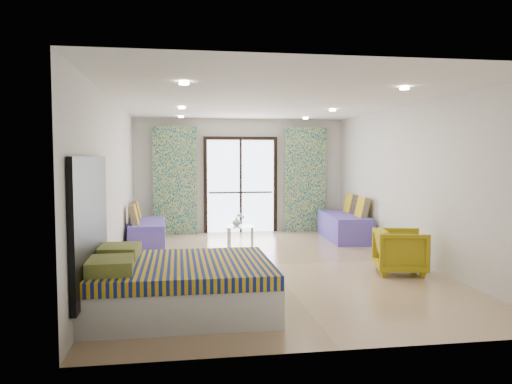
{
  "coord_description": "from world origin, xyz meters",
  "views": [
    {
      "loc": [
        -1.49,
        -8.09,
        1.79
      ],
      "look_at": [
        -0.06,
        0.99,
        1.15
      ],
      "focal_mm": 35.0,
      "sensor_mm": 36.0,
      "label": 1
    }
  ],
  "objects": [
    {
      "name": "curtain_left",
      "position": [
        -1.55,
        3.57,
        1.25
      ],
      "size": [
        1.0,
        0.1,
        2.5
      ],
      "primitive_type": "cube",
      "color": "beige",
      "rests_on": "floor"
    },
    {
      "name": "ceiling",
      "position": [
        0.0,
        0.0,
        2.7
      ],
      "size": [
        5.0,
        7.5,
        0.01
      ],
      "primitive_type": null,
      "color": "silver",
      "rests_on": "ground"
    },
    {
      "name": "downlight_d",
      "position": [
        1.4,
        1.0,
        2.67
      ],
      "size": [
        0.12,
        0.12,
        0.02
      ],
      "primitive_type": "cylinder",
      "color": "#FFE0B2",
      "rests_on": "ceiling"
    },
    {
      "name": "armchair",
      "position": [
        1.9,
        -0.92,
        0.38
      ],
      "size": [
        0.83,
        0.87,
        0.75
      ],
      "primitive_type": "imported",
      "rotation": [
        0.0,
        0.0,
        1.34
      ],
      "color": "#AA9815",
      "rests_on": "floor"
    },
    {
      "name": "wall_front",
      "position": [
        0.0,
        -3.75,
        1.35
      ],
      "size": [
        5.0,
        0.01,
        2.7
      ],
      "primitive_type": null,
      "color": "silver",
      "rests_on": "ground"
    },
    {
      "name": "bed",
      "position": [
        -1.48,
        -2.31,
        0.3
      ],
      "size": [
        2.09,
        1.71,
        0.72
      ],
      "color": "silver",
      "rests_on": "floor"
    },
    {
      "name": "curtain_right",
      "position": [
        1.55,
        3.57,
        1.25
      ],
      "size": [
        1.0,
        0.1,
        2.5
      ],
      "primitive_type": "cube",
      "color": "beige",
      "rests_on": "floor"
    },
    {
      "name": "wall_left",
      "position": [
        -2.5,
        0.0,
        1.35
      ],
      "size": [
        0.01,
        7.5,
        2.7
      ],
      "primitive_type": null,
      "color": "silver",
      "rests_on": "ground"
    },
    {
      "name": "downlight_c",
      "position": [
        -1.4,
        1.0,
        2.67
      ],
      "size": [
        0.12,
        0.12,
        0.02
      ],
      "primitive_type": "cylinder",
      "color": "#FFE0B2",
      "rests_on": "ceiling"
    },
    {
      "name": "switch_plate",
      "position": [
        -2.47,
        -1.06,
        1.05
      ],
      "size": [
        0.02,
        0.1,
        0.1
      ],
      "primitive_type": "cube",
      "color": "silver",
      "rests_on": "wall_left"
    },
    {
      "name": "coffee_table",
      "position": [
        -0.2,
        2.12,
        0.32
      ],
      "size": [
        0.64,
        0.64,
        0.63
      ],
      "rotation": [
        0.0,
        0.0,
        -0.17
      ],
      "color": "silver",
      "rests_on": "floor"
    },
    {
      "name": "wall_right",
      "position": [
        2.5,
        0.0,
        1.35
      ],
      "size": [
        0.01,
        7.5,
        2.7
      ],
      "primitive_type": null,
      "color": "silver",
      "rests_on": "ground"
    },
    {
      "name": "balcony_rail",
      "position": [
        0.0,
        3.73,
        0.95
      ],
      "size": [
        1.52,
        0.03,
        0.04
      ],
      "primitive_type": "cube",
      "color": "#595451",
      "rests_on": "balcony_door"
    },
    {
      "name": "daybed_left",
      "position": [
        -2.12,
        2.2,
        0.27
      ],
      "size": [
        0.73,
        1.8,
        0.88
      ],
      "rotation": [
        0.0,
        0.0,
        0.02
      ],
      "color": "#584AB1",
      "rests_on": "floor"
    },
    {
      "name": "daybed_right",
      "position": [
        2.12,
        2.32,
        0.3
      ],
      "size": [
        0.89,
        2.0,
        0.97
      ],
      "rotation": [
        0.0,
        0.0,
        -0.07
      ],
      "color": "#584AB1",
      "rests_on": "floor"
    },
    {
      "name": "floor",
      "position": [
        0.0,
        0.0,
        0.0
      ],
      "size": [
        5.0,
        7.5,
        0.01
      ],
      "primitive_type": null,
      "color": "tan",
      "rests_on": "ground"
    },
    {
      "name": "vase",
      "position": [
        -0.28,
        2.17,
        0.45
      ],
      "size": [
        0.22,
        0.23,
        0.18
      ],
      "primitive_type": "imported",
      "rotation": [
        0.0,
        0.0,
        0.32
      ],
      "color": "white",
      "rests_on": "coffee_table"
    },
    {
      "name": "balcony_door",
      "position": [
        0.0,
        3.72,
        1.26
      ],
      "size": [
        1.76,
        0.08,
        2.28
      ],
      "color": "black",
      "rests_on": "floor"
    },
    {
      "name": "downlight_e",
      "position": [
        -1.4,
        3.0,
        2.67
      ],
      "size": [
        0.12,
        0.12,
        0.02
      ],
      "primitive_type": "cylinder",
      "color": "#FFE0B2",
      "rests_on": "ceiling"
    },
    {
      "name": "downlight_f",
      "position": [
        1.4,
        3.0,
        2.67
      ],
      "size": [
        0.12,
        0.12,
        0.02
      ],
      "primitive_type": "cylinder",
      "color": "#FFE0B2",
      "rests_on": "ceiling"
    },
    {
      "name": "wall_back",
      "position": [
        0.0,
        3.75,
        1.35
      ],
      "size": [
        5.0,
        0.01,
        2.7
      ],
      "primitive_type": null,
      "color": "silver",
      "rests_on": "ground"
    },
    {
      "name": "downlight_b",
      "position": [
        1.4,
        -2.0,
        2.67
      ],
      "size": [
        0.12,
        0.12,
        0.02
      ],
      "primitive_type": "cylinder",
      "color": "#FFE0B2",
      "rests_on": "ceiling"
    },
    {
      "name": "downlight_a",
      "position": [
        -1.4,
        -2.0,
        2.67
      ],
      "size": [
        0.12,
        0.12,
        0.02
      ],
      "primitive_type": "cylinder",
      "color": "#FFE0B2",
      "rests_on": "ceiling"
    },
    {
      "name": "headboard",
      "position": [
        -2.46,
        -2.31,
        1.05
      ],
      "size": [
        0.06,
        2.1,
        1.5
      ],
      "primitive_type": "cube",
      "color": "black",
      "rests_on": "floor"
    }
  ]
}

